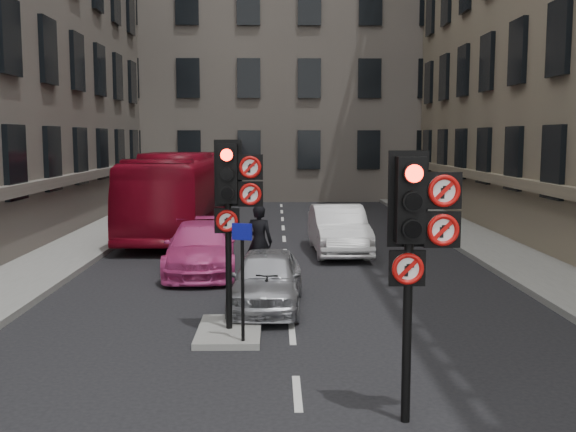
{
  "coord_description": "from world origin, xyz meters",
  "views": [
    {
      "loc": [
        -0.31,
        -7.51,
        3.75
      ],
      "look_at": [
        -0.13,
        2.24,
        2.6
      ],
      "focal_mm": 42.0,
      "sensor_mm": 36.0,
      "label": 1
    }
  ],
  "objects_px": {
    "signal_near": "(416,228)",
    "signal_far": "(233,193)",
    "bus_red": "(182,193)",
    "car_white": "(339,229)",
    "motorcyclist": "(259,242)",
    "car_silver": "(267,279)",
    "info_sign": "(242,265)",
    "car_pink": "(200,248)",
    "motorcycle": "(269,292)"
  },
  "relations": [
    {
      "from": "car_white",
      "to": "signal_far",
      "type": "bearing_deg",
      "value": -109.53
    },
    {
      "from": "car_silver",
      "to": "info_sign",
      "type": "xyz_separation_m",
      "value": [
        -0.39,
        -2.82,
        0.85
      ]
    },
    {
      "from": "signal_near",
      "to": "car_pink",
      "type": "xyz_separation_m",
      "value": [
        -3.89,
        9.94,
        -1.9
      ]
    },
    {
      "from": "car_pink",
      "to": "info_sign",
      "type": "distance_m",
      "value": 6.97
    },
    {
      "from": "car_white",
      "to": "car_pink",
      "type": "relative_size",
      "value": 0.99
    },
    {
      "from": "car_pink",
      "to": "motorcycle",
      "type": "height_order",
      "value": "car_pink"
    },
    {
      "from": "signal_near",
      "to": "bus_red",
      "type": "bearing_deg",
      "value": 107.14
    },
    {
      "from": "signal_near",
      "to": "motorcyclist",
      "type": "bearing_deg",
      "value": 103.85
    },
    {
      "from": "motorcycle",
      "to": "info_sign",
      "type": "distance_m",
      "value": 2.53
    },
    {
      "from": "signal_near",
      "to": "signal_far",
      "type": "height_order",
      "value": "signal_far"
    },
    {
      "from": "car_silver",
      "to": "info_sign",
      "type": "relative_size",
      "value": 1.78
    },
    {
      "from": "bus_red",
      "to": "motorcyclist",
      "type": "bearing_deg",
      "value": -67.48
    },
    {
      "from": "signal_far",
      "to": "bus_red",
      "type": "distance_m",
      "value": 13.89
    },
    {
      "from": "signal_near",
      "to": "motorcycle",
      "type": "bearing_deg",
      "value": 109.5
    },
    {
      "from": "signal_far",
      "to": "bus_red",
      "type": "xyz_separation_m",
      "value": [
        -2.81,
        13.55,
        -1.13
      ]
    },
    {
      "from": "motorcycle",
      "to": "motorcyclist",
      "type": "relative_size",
      "value": 0.82
    },
    {
      "from": "car_white",
      "to": "motorcyclist",
      "type": "height_order",
      "value": "motorcyclist"
    },
    {
      "from": "signal_far",
      "to": "motorcyclist",
      "type": "height_order",
      "value": "signal_far"
    },
    {
      "from": "car_white",
      "to": "car_pink",
      "type": "bearing_deg",
      "value": -145.48
    },
    {
      "from": "car_silver",
      "to": "motorcycle",
      "type": "relative_size",
      "value": 2.33
    },
    {
      "from": "signal_near",
      "to": "car_white",
      "type": "height_order",
      "value": "signal_near"
    },
    {
      "from": "signal_near",
      "to": "car_white",
      "type": "bearing_deg",
      "value": 88.96
    },
    {
      "from": "car_white",
      "to": "motorcyclist",
      "type": "xyz_separation_m",
      "value": [
        -2.47,
        -3.92,
        0.23
      ]
    },
    {
      "from": "car_silver",
      "to": "info_sign",
      "type": "height_order",
      "value": "info_sign"
    },
    {
      "from": "car_pink",
      "to": "bus_red",
      "type": "height_order",
      "value": "bus_red"
    },
    {
      "from": "info_sign",
      "to": "motorcycle",
      "type": "bearing_deg",
      "value": 97.26
    },
    {
      "from": "signal_near",
      "to": "info_sign",
      "type": "xyz_separation_m",
      "value": [
        -2.39,
        3.19,
        -1.09
      ]
    },
    {
      "from": "car_pink",
      "to": "motorcyclist",
      "type": "xyz_separation_m",
      "value": [
        1.65,
        -0.87,
        0.31
      ]
    },
    {
      "from": "signal_far",
      "to": "motorcyclist",
      "type": "bearing_deg",
      "value": 85.91
    },
    {
      "from": "car_white",
      "to": "info_sign",
      "type": "bearing_deg",
      "value": -107.01
    },
    {
      "from": "signal_near",
      "to": "car_pink",
      "type": "bearing_deg",
      "value": 111.35
    },
    {
      "from": "car_white",
      "to": "motorcycle",
      "type": "distance_m",
      "value": 7.84
    },
    {
      "from": "car_silver",
      "to": "signal_far",
      "type": "bearing_deg",
      "value": -103.53
    },
    {
      "from": "motorcycle",
      "to": "motorcyclist",
      "type": "xyz_separation_m",
      "value": [
        -0.3,
        3.6,
        0.5
      ]
    },
    {
      "from": "bus_red",
      "to": "car_pink",
      "type": "bearing_deg",
      "value": -76.68
    },
    {
      "from": "signal_near",
      "to": "signal_far",
      "type": "xyz_separation_m",
      "value": [
        -2.6,
        4.0,
        0.12
      ]
    },
    {
      "from": "car_pink",
      "to": "signal_near",
      "type": "bearing_deg",
      "value": -72.81
    },
    {
      "from": "signal_near",
      "to": "bus_red",
      "type": "height_order",
      "value": "signal_near"
    },
    {
      "from": "car_silver",
      "to": "bus_red",
      "type": "xyz_separation_m",
      "value": [
        -3.42,
        11.54,
        0.93
      ]
    },
    {
      "from": "car_white",
      "to": "bus_red",
      "type": "xyz_separation_m",
      "value": [
        -5.65,
        4.55,
        0.81
      ]
    },
    {
      "from": "info_sign",
      "to": "bus_red",
      "type": "bearing_deg",
      "value": 120.27
    },
    {
      "from": "signal_far",
      "to": "bus_red",
      "type": "bearing_deg",
      "value": 101.73
    },
    {
      "from": "info_sign",
      "to": "motorcyclist",
      "type": "bearing_deg",
      "value": 106.92
    },
    {
      "from": "signal_near",
      "to": "motorcycle",
      "type": "xyz_separation_m",
      "value": [
        -1.94,
        5.47,
        -2.1
      ]
    },
    {
      "from": "signal_near",
      "to": "bus_red",
      "type": "relative_size",
      "value": 0.32
    },
    {
      "from": "car_white",
      "to": "info_sign",
      "type": "relative_size",
      "value": 2.19
    },
    {
      "from": "signal_far",
      "to": "car_white",
      "type": "height_order",
      "value": "signal_far"
    },
    {
      "from": "motorcyclist",
      "to": "motorcycle",
      "type": "bearing_deg",
      "value": 108.85
    },
    {
      "from": "signal_near",
      "to": "car_pink",
      "type": "height_order",
      "value": "signal_near"
    },
    {
      "from": "car_pink",
      "to": "signal_far",
      "type": "bearing_deg",
      "value": -81.94
    }
  ]
}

